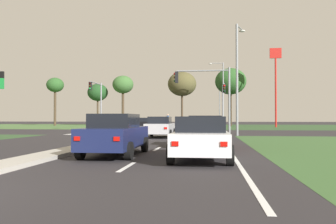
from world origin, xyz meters
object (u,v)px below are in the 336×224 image
Objects in this scene: car_silver_sixth at (160,127)px; street_lamp_second at (237,74)px; traffic_signal_far_right at (223,98)px; treeline_fifth at (231,82)px; car_blue_third at (204,128)px; car_navy_near at (116,134)px; car_teal_fifth at (164,122)px; pedestrian_at_median at (168,119)px; traffic_signal_near_right at (209,89)px; treeline_near at (55,86)px; street_lamp_fourth at (219,97)px; car_maroon_second at (205,131)px; treeline_second at (98,93)px; street_lamp_third at (222,91)px; car_black_seventh at (146,123)px; treeline_third at (123,85)px; car_red_fourth at (158,122)px; treeline_fourth at (182,84)px; traffic_signal_far_left at (97,97)px; car_white_eighth at (201,138)px; fastfood_pole_sign at (276,70)px.

street_lamp_second reaches higher than car_silver_sixth.
treeline_fifth reaches higher than traffic_signal_far_right.
car_blue_third is 0.79× the size of traffic_signal_far_right.
car_navy_near is 49.81m from car_teal_fifth.
pedestrian_at_median is (2.41, -13.59, 0.50)m from car_teal_fifth.
car_silver_sixth is at bearing -139.50° from traffic_signal_near_right.
treeline_near is at bearing -0.39° from car_teal_fifth.
street_lamp_fourth reaches higher than car_navy_near.
car_silver_sixth is at bearing 113.62° from car_maroon_second.
treeline_near is 1.13× the size of treeline_second.
street_lamp_third is at bearing 79.31° from car_silver_sixth.
car_maroon_second is at bearing 106.79° from car_black_seventh.
treeline_fifth is at bearing -5.35° from treeline_second.
traffic_signal_near_right is at bearing 85.91° from car_blue_third.
treeline_third is (13.14, 0.94, 0.10)m from treeline_near.
traffic_signal_near_right reaches higher than car_red_fourth.
street_lamp_second reaches higher than car_black_seventh.
street_lamp_fourth is (10.60, 12.39, 5.16)m from car_teal_fifth.
street_lamp_third reaches higher than car_navy_near.
car_red_fourth is 12.41m from treeline_fourth.
treeline_third is (-18.66, 34.83, 2.60)m from street_lamp_second.
treeline_fourth is (-6.65, 23.38, 4.04)m from traffic_signal_far_right.
street_lamp_second reaches higher than pedestrian_at_median.
car_black_seventh is (-4.67, 31.45, -0.05)m from car_navy_near.
car_blue_third is 0.96× the size of car_red_fourth.
car_red_fourth reaches higher than car_black_seventh.
car_navy_near is at bearing -75.96° from treeline_third.
treeline_near reaches higher than car_silver_sixth.
treeline_second is (-24.00, -9.97, 0.49)m from street_lamp_fourth.
traffic_signal_near_right reaches higher than car_black_seventh.
car_teal_fifth is at bearing 76.82° from traffic_signal_far_left.
car_red_fourth is 0.49× the size of street_lamp_second.
treeline_near is at bearing -158.90° from street_lamp_fourth.
car_black_seventh is 0.50× the size of treeline_near.
car_red_fourth is at bearing -144.08° from treeline_fifth.
street_lamp_fourth is 1.13× the size of treeline_third.
traffic_signal_far_right is 11.54m from street_lamp_second.
car_red_fourth is at bearing 102.30° from car_maroon_second.
car_red_fourth is 42.67m from car_white_eighth.
treeline_third is (-16.28, 35.06, 3.84)m from traffic_signal_near_right.
street_lamp_fourth is at bearing 87.16° from traffic_signal_near_right.
car_maroon_second reaches higher than car_teal_fifth.
car_white_eighth is at bearing 103.87° from car_black_seventh.
car_navy_near is at bearing -98.63° from treeline_fifth.
street_lamp_third reaches higher than car_maroon_second.
car_teal_fifth is at bearing 160.39° from fastfood_pole_sign.
treeline_second is (-18.06, 39.50, 5.66)m from car_silver_sixth.
traffic_signal_far_right is (9.78, -13.63, 2.96)m from car_red_fourth.
pedestrian_at_median is 27.98m from treeline_near.
treeline_fourth is (3.33, 1.06, 7.00)m from car_teal_fifth.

